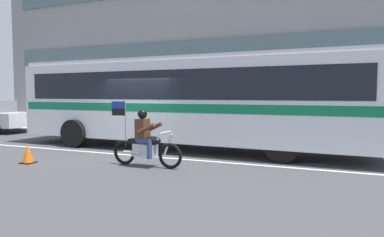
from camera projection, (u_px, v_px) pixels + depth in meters
name	position (u px, v px, depth m)	size (l,w,h in m)	color
ground_plane	(138.00, 152.00, 11.94)	(60.00, 60.00, 0.00)	#3D3D3F
sidewalk_curb	(195.00, 134.00, 16.63)	(28.00, 3.80, 0.15)	#B7B2A8
lane_center_stripe	(128.00, 155.00, 11.39)	(26.60, 0.14, 0.01)	silver
office_building_facade	(212.00, 20.00, 18.33)	(28.00, 0.89, 11.66)	gray
transit_bus	(185.00, 97.00, 12.43)	(13.01, 3.03, 3.22)	silver
motorcycle_with_rider	(146.00, 142.00, 9.53)	(2.20, 0.64, 1.78)	black
fire_hydrant	(322.00, 132.00, 13.64)	(0.22, 0.30, 0.75)	gold
traffic_cone	(28.00, 154.00, 10.03)	(0.36, 0.36, 0.55)	#EA590F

